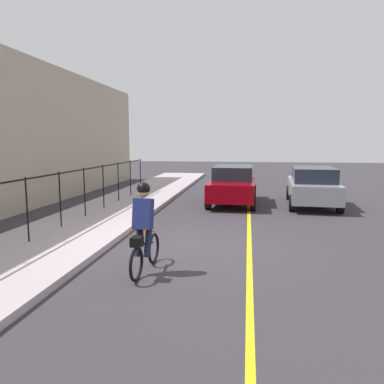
{
  "coord_description": "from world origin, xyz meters",
  "views": [
    {
      "loc": [
        -8.84,
        -1.52,
        2.6
      ],
      "look_at": [
        2.79,
        0.23,
        1.0
      ],
      "focal_mm": 34.67,
      "sensor_mm": 36.0,
      "label": 1
    }
  ],
  "objects_px": {
    "patrol_sedan": "(313,186)",
    "parked_sedan_rear": "(233,184)",
    "cyclist_lead": "(144,228)",
    "traffic_cone_near": "(142,220)"
  },
  "relations": [
    {
      "from": "cyclist_lead",
      "to": "traffic_cone_near",
      "type": "distance_m",
      "value": 3.52
    },
    {
      "from": "patrol_sedan",
      "to": "traffic_cone_near",
      "type": "distance_m",
      "value": 7.74
    },
    {
      "from": "parked_sedan_rear",
      "to": "traffic_cone_near",
      "type": "xyz_separation_m",
      "value": [
        -5.39,
        2.41,
        -0.48
      ]
    },
    {
      "from": "parked_sedan_rear",
      "to": "cyclist_lead",
      "type": "bearing_deg",
      "value": -7.82
    },
    {
      "from": "patrol_sedan",
      "to": "parked_sedan_rear",
      "type": "height_order",
      "value": "same"
    },
    {
      "from": "patrol_sedan",
      "to": "parked_sedan_rear",
      "type": "distance_m",
      "value": 3.22
    },
    {
      "from": "cyclist_lead",
      "to": "patrol_sedan",
      "type": "xyz_separation_m",
      "value": [
        8.61,
        -4.62,
        -0.09
      ]
    },
    {
      "from": "patrol_sedan",
      "to": "traffic_cone_near",
      "type": "xyz_separation_m",
      "value": [
        -5.29,
        5.63,
        -0.48
      ]
    },
    {
      "from": "cyclist_lead",
      "to": "parked_sedan_rear",
      "type": "xyz_separation_m",
      "value": [
        8.71,
        -1.4,
        -0.09
      ]
    },
    {
      "from": "patrol_sedan",
      "to": "traffic_cone_near",
      "type": "height_order",
      "value": "patrol_sedan"
    }
  ]
}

